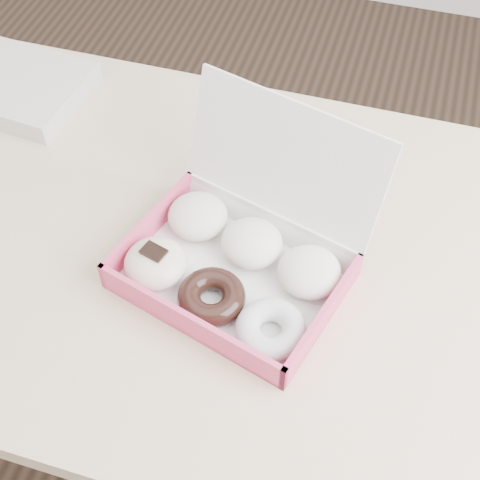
# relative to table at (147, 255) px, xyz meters

# --- Properties ---
(ground) EXTENTS (4.00, 4.00, 0.00)m
(ground) POSITION_rel_table_xyz_m (0.00, 0.00, -0.67)
(ground) COLOR black
(ground) RESTS_ON ground
(table) EXTENTS (1.20, 0.80, 0.75)m
(table) POSITION_rel_table_xyz_m (0.00, 0.00, 0.00)
(table) COLOR #CCB186
(table) RESTS_ON ground
(donut_box) EXTENTS (0.39, 0.37, 0.23)m
(donut_box) POSITION_rel_table_xyz_m (0.18, -0.04, 0.12)
(donut_box) COLOR white
(donut_box) RESTS_ON table
(newspapers) EXTENTS (0.27, 0.23, 0.04)m
(newspapers) POSITION_rel_table_xyz_m (-0.35, 0.24, 0.10)
(newspapers) COLOR white
(newspapers) RESTS_ON table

